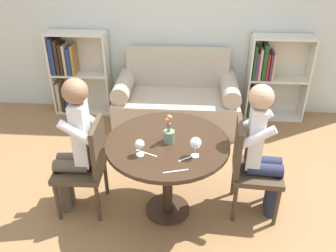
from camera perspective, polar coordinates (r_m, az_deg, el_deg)
ground_plane at (r=3.39m, az=-0.06°, el=-13.33°), size 16.00×16.00×0.00m
back_wall at (r=4.63m, az=1.78°, el=18.04°), size 5.20×0.05×2.70m
round_table at (r=2.99m, az=-0.06°, el=-4.68°), size 1.03×1.03×0.76m
couch at (r=4.57m, az=1.36°, el=4.06°), size 1.53×0.80×0.92m
bookshelf_left at (r=4.96m, az=-14.84°, el=8.27°), size 0.76×0.28×1.11m
bookshelf_right at (r=4.83m, az=15.90°, el=7.30°), size 0.76×0.28×1.11m
chair_left at (r=3.20m, az=-12.88°, el=-5.84°), size 0.43×0.43×0.90m
chair_right at (r=3.18m, az=12.95°, el=-6.09°), size 0.45×0.45×0.90m
person_left at (r=3.11m, az=-14.82°, el=-2.88°), size 0.42×0.35×1.29m
person_right at (r=3.09m, az=14.95°, el=-3.69°), size 0.43×0.36×1.25m
wine_glass_left at (r=2.72m, az=-4.57°, el=-3.03°), size 0.08×0.08×0.14m
wine_glass_right at (r=2.69m, az=4.44°, el=-2.80°), size 0.09×0.09×0.17m
flower_vase at (r=2.87m, az=0.15°, el=-1.15°), size 0.09×0.09×0.26m
knife_left_setting at (r=2.78m, az=-3.48°, el=-4.37°), size 0.18×0.09×0.00m
fork_left_setting at (r=2.74m, az=3.33°, el=-5.06°), size 0.16×0.12×0.00m
knife_right_setting at (r=2.60m, az=1.23°, el=-7.25°), size 0.19×0.06×0.00m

